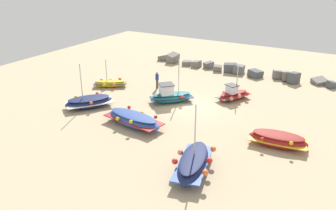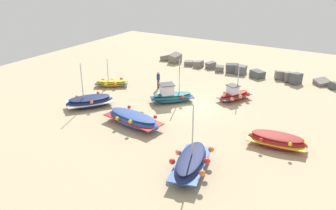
# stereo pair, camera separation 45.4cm
# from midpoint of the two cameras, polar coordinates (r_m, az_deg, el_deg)

# --- Properties ---
(ground_plane) EXTENTS (49.86, 49.86, 0.00)m
(ground_plane) POSITION_cam_midpoint_polar(r_m,az_deg,el_deg) (29.90, 4.75, -0.13)
(ground_plane) COLOR tan
(fishing_boat_0) EXTENTS (3.95, 1.95, 1.01)m
(fishing_boat_0) POSITION_cam_midpoint_polar(r_m,az_deg,el_deg) (24.29, 17.77, -5.50)
(fishing_boat_0) COLOR maroon
(fishing_boat_0) RESTS_ON ground_plane
(fishing_boat_1) EXTENTS (3.70, 4.16, 3.86)m
(fishing_boat_1) POSITION_cam_midpoint_polar(r_m,az_deg,el_deg) (30.10, -12.16, 0.58)
(fishing_boat_1) COLOR navy
(fishing_boat_1) RESTS_ON ground_plane
(fishing_boat_2) EXTENTS (3.67, 3.74, 3.83)m
(fishing_boat_2) POSITION_cam_midpoint_polar(r_m,az_deg,el_deg) (30.35, 0.98, 1.47)
(fishing_boat_2) COLOR #1E6670
(fishing_boat_2) RESTS_ON ground_plane
(fishing_boat_3) EXTENTS (3.35, 2.70, 2.79)m
(fishing_boat_3) POSITION_cam_midpoint_polar(r_m,az_deg,el_deg) (34.70, -8.78, 3.55)
(fishing_boat_3) COLOR gold
(fishing_boat_3) RESTS_ON ground_plane
(fishing_boat_4) EXTENTS (2.69, 4.75, 4.15)m
(fishing_boat_4) POSITION_cam_midpoint_polar(r_m,az_deg,el_deg) (20.65, 4.37, -9.39)
(fishing_boat_4) COLOR navy
(fishing_boat_4) RESTS_ON ground_plane
(fishing_boat_5) EXTENTS (5.02, 2.48, 1.02)m
(fishing_boat_5) POSITION_cam_midpoint_polar(r_m,az_deg,el_deg) (26.18, -5.18, -2.31)
(fishing_boat_5) COLOR #2D4C9E
(fishing_boat_5) RESTS_ON ground_plane
(fishing_boat_6) EXTENTS (2.60, 3.47, 3.17)m
(fishing_boat_6) POSITION_cam_midpoint_polar(r_m,az_deg,el_deg) (31.41, 11.09, 1.60)
(fishing_boat_6) COLOR maroon
(fishing_boat_6) RESTS_ON ground_plane
(person_walking) EXTENTS (0.32, 0.32, 1.65)m
(person_walking) POSITION_cam_midpoint_polar(r_m,az_deg,el_deg) (33.62, -1.20, 4.26)
(person_walking) COLOR brown
(person_walking) RESTS_ON ground_plane
(breakwater_rocks) EXTENTS (20.57, 2.67, 1.40)m
(breakwater_rocks) POSITION_cam_midpoint_polar(r_m,az_deg,el_deg) (39.23, 11.61, 5.66)
(breakwater_rocks) COLOR slate
(breakwater_rocks) RESTS_ON ground_plane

